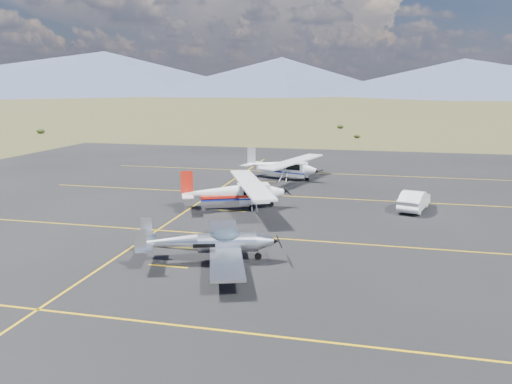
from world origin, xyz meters
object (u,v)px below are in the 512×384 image
at_px(aircraft_cessna, 235,191).
at_px(aircraft_plain, 282,166).
at_px(aircraft_low_wing, 211,243).
at_px(sedan, 414,200).

xyz_separation_m(aircraft_cessna, aircraft_plain, (1.18, 11.86, -0.02)).
bearing_deg(aircraft_cessna, aircraft_low_wing, -103.97).
bearing_deg(sedan, aircraft_low_wing, 67.34).
relative_size(aircraft_low_wing, sedan, 2.18).
relative_size(aircraft_cessna, sedan, 2.52).
relative_size(aircraft_low_wing, aircraft_plain, 0.86).
bearing_deg(sedan, aircraft_cessna, 26.95).
relative_size(aircraft_plain, sedan, 2.54).
xyz_separation_m(aircraft_plain, sedan, (10.91, -9.51, -0.50)).
xyz_separation_m(aircraft_low_wing, aircraft_plain, (-0.53, 22.52, 0.25)).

